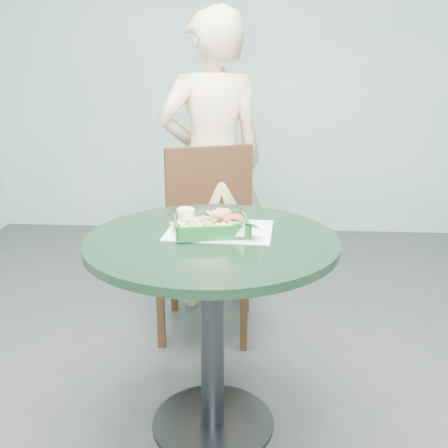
# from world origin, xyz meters

# --- Properties ---
(floor) EXTENTS (4.00, 5.00, 0.02)m
(floor) POSITION_xyz_m (0.00, 0.00, 0.00)
(floor) COLOR #303335
(floor) RESTS_ON ground
(wall_back) EXTENTS (4.00, 0.04, 2.80)m
(wall_back) POSITION_xyz_m (0.00, 2.50, 1.40)
(wall_back) COLOR silver
(wall_back) RESTS_ON ground
(cafe_table) EXTENTS (0.88, 0.88, 0.75)m
(cafe_table) POSITION_xyz_m (0.00, 0.00, 0.58)
(cafe_table) COLOR #2B2C31
(cafe_table) RESTS_ON floor
(dining_chair) EXTENTS (0.47, 0.47, 0.93)m
(dining_chair) POSITION_xyz_m (-0.10, 0.86, 0.53)
(dining_chair) COLOR black
(dining_chair) RESTS_ON floor
(diner_person) EXTENTS (0.74, 0.61, 1.75)m
(diner_person) POSITION_xyz_m (-0.10, 1.12, 0.88)
(diner_person) COLOR beige
(diner_person) RESTS_ON floor
(placemat) EXTENTS (0.39, 0.30, 0.00)m
(placemat) POSITION_xyz_m (0.02, 0.07, 0.75)
(placemat) COLOR white
(placemat) RESTS_ON cafe_table
(food_basket) EXTENTS (0.25, 0.19, 0.05)m
(food_basket) POSITION_xyz_m (-0.01, 0.04, 0.77)
(food_basket) COLOR #195525
(food_basket) RESTS_ON placemat
(crab_sandwich) EXTENTS (0.11, 0.11, 0.07)m
(crab_sandwich) POSITION_xyz_m (0.03, 0.08, 0.80)
(crab_sandwich) COLOR tan
(crab_sandwich) RESTS_ON food_basket
(fries_pile) EXTENTS (0.15, 0.15, 0.04)m
(fries_pile) POSITION_xyz_m (-0.08, 0.09, 0.79)
(fries_pile) COLOR #E8D77F
(fries_pile) RESTS_ON food_basket
(sauce_ramekin) EXTENTS (0.06, 0.06, 0.04)m
(sauce_ramekin) POSITION_xyz_m (-0.09, 0.14, 0.80)
(sauce_ramekin) COLOR silver
(sauce_ramekin) RESTS_ON food_basket
(garnish_cup) EXTENTS (0.13, 0.12, 0.05)m
(garnish_cup) POSITION_xyz_m (0.08, 0.00, 0.79)
(garnish_cup) COLOR white
(garnish_cup) RESTS_ON food_basket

